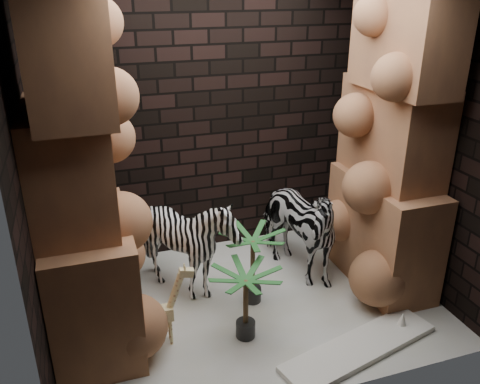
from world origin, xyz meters
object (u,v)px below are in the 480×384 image
object	(u,v)px
palm_front	(253,267)
zebra_right	(294,218)
palm_back	(246,304)
surfboard	(359,348)
giraffe_toy	(157,306)
zebra_left	(189,249)

from	to	relation	value
palm_front	zebra_right	bearing A→B (deg)	30.63
zebra_right	palm_back	xyz separation A→B (m)	(-0.80, -0.81, -0.31)
palm_front	surfboard	bearing A→B (deg)	-57.13
zebra_right	giraffe_toy	xyz separation A→B (m)	(-1.53, -0.66, -0.27)
zebra_left	giraffe_toy	xyz separation A→B (m)	(-0.43, -0.65, -0.12)
giraffe_toy	palm_front	size ratio (longest dim) A/B	1.01
zebra_left	palm_front	bearing A→B (deg)	-22.02
giraffe_toy	palm_front	distance (m)	1.02
giraffe_toy	palm_back	size ratio (longest dim) A/B	1.13
giraffe_toy	zebra_left	bearing A→B (deg)	59.17
zebra_right	zebra_left	bearing A→B (deg)	165.26
giraffe_toy	palm_front	world-z (taller)	giraffe_toy
palm_front	surfboard	world-z (taller)	palm_front
palm_front	palm_back	distance (m)	0.53
zebra_right	surfboard	bearing A→B (deg)	-102.89
zebra_right	palm_back	size ratio (longest dim) A/B	1.93
palm_front	palm_back	bearing A→B (deg)	-116.19
palm_back	zebra_right	bearing A→B (deg)	45.42
zebra_left	giraffe_toy	world-z (taller)	zebra_left
zebra_left	surfboard	world-z (taller)	zebra_left
zebra_right	palm_front	size ratio (longest dim) A/B	1.72
giraffe_toy	surfboard	size ratio (longest dim) A/B	0.51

